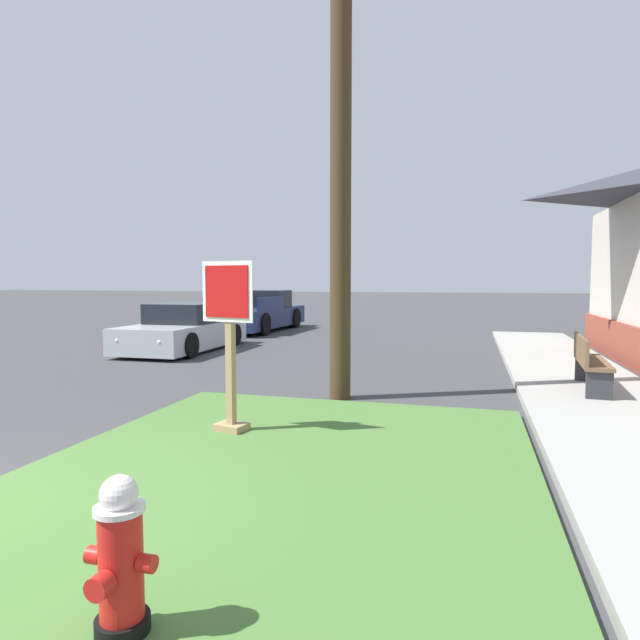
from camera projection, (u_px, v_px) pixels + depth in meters
The scene contains 9 objects.
grass_corner_patch at pixel (279, 473), 5.10m from camera, with size 4.78×5.96×0.08m, color #477033.
sidewalk_strip at pixel (587, 391), 8.78m from camera, with size 2.20×19.31×0.12m, color #9E9B93.
fire_hydrant at pixel (120, 560), 2.70m from camera, with size 0.38×0.34×0.82m.
stop_sign at pixel (230, 350), 6.32m from camera, with size 0.70×0.35×2.01m.
manhole_cover at pixel (185, 413), 7.52m from camera, with size 0.70×0.70×0.02m, color black.
parked_sedan_silver at pixel (184, 330), 14.33m from camera, with size 2.00×4.28×1.25m.
pickup_truck_navy at pixel (259, 314), 19.92m from camera, with size 2.08×5.29×1.48m.
street_bench at pixel (589, 360), 8.59m from camera, with size 0.54×1.74×0.85m.
utility_pole at pixel (341, 54), 8.09m from camera, with size 1.43×0.33×10.22m.
Camera 1 is at (4.04, -2.97, 1.86)m, focal length 30.21 mm.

